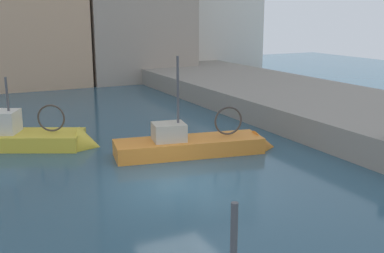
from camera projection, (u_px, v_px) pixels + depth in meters
The scene contains 3 objects.
water_surface at pixel (179, 186), 15.58m from camera, with size 80.00×80.00×0.00m, color #2D5166.
fishing_boat_orange at pixel (198, 151), 19.22m from camera, with size 6.95×2.85×4.73m.
fishing_boat_yellow at pixel (25, 144), 20.10m from camera, with size 6.49×4.46×3.86m.
Camera 1 is at (-6.18, -13.32, 5.61)m, focal length 44.09 mm.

